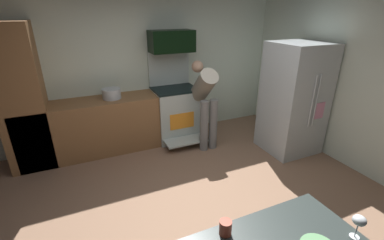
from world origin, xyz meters
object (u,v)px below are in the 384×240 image
mug_tea (225,228)px  stock_pot (112,94)px  person_cook (205,98)px  microwave (172,41)px  wine_glass_mid (359,221)px  refrigerator (294,99)px  oven_range (175,111)px

mug_tea → stock_pot: (-0.25, 3.16, 0.03)m
person_cook → stock_pot: person_cook is taller
person_cook → mug_tea: person_cook is taller
microwave → stock_pot: bearing=-175.8°
stock_pot → wine_glass_mid: bearing=-74.4°
mug_tea → refrigerator: bearing=38.6°
oven_range → refrigerator: (1.61, -1.20, 0.38)m
microwave → person_cook: 1.12m
wine_glass_mid → mug_tea: 0.82m
oven_range → microwave: (-0.00, 0.09, 1.23)m
mug_tea → oven_range: bearing=75.2°
person_cook → stock_pot: 1.52m
stock_pot → mug_tea: bearing=-85.5°
oven_range → wine_glass_mid: (-0.10, -3.51, 0.51)m
refrigerator → mug_tea: refrigerator is taller
oven_range → microwave: microwave is taller
wine_glass_mid → mug_tea: bearing=154.1°
mug_tea → stock_pot: bearing=94.5°
refrigerator → person_cook: (-1.26, 0.69, -0.02)m
oven_range → stock_pot: size_ratio=5.33×
microwave → mug_tea: (-0.83, -3.24, -0.79)m
oven_range → person_cook: bearing=-56.0°
wine_glass_mid → mug_tea: (-0.73, 0.36, -0.08)m
person_cook → mug_tea: size_ratio=14.25×
person_cook → microwave: bearing=119.8°
oven_range → mug_tea: bearing=-104.8°
microwave → person_cook: (0.35, -0.60, -0.87)m
refrigerator → person_cook: 1.44m
person_cook → mug_tea: 2.89m
stock_pot → person_cook: bearing=-20.2°
person_cook → stock_pot: (-1.43, 0.52, 0.11)m
microwave → person_cook: microwave is taller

